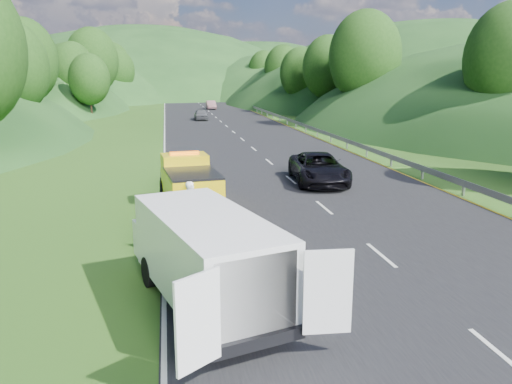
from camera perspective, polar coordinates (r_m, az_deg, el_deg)
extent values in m
plane|color=#38661E|center=(17.60, 2.42, -5.62)|extent=(320.00, 320.00, 0.00)
cube|color=black|center=(56.92, -3.39, 7.51)|extent=(14.00, 200.00, 0.02)
cube|color=gray|center=(70.38, 1.36, 8.62)|extent=(0.06, 140.00, 1.52)
cylinder|color=black|center=(23.58, -10.46, 0.23)|extent=(0.43, 0.96, 0.93)
cylinder|color=black|center=(23.82, -6.25, 0.50)|extent=(0.43, 0.96, 0.93)
cylinder|color=black|center=(20.01, -9.27, -2.07)|extent=(0.43, 0.96, 0.93)
cylinder|color=black|center=(20.29, -4.34, -1.71)|extent=(0.43, 0.96, 0.93)
cube|color=yellow|center=(22.74, -8.12, 2.10)|extent=(2.15, 1.70, 1.76)
cube|color=yellow|center=(20.77, -7.24, 0.41)|extent=(2.38, 3.36, 1.20)
cube|color=black|center=(20.64, -7.29, 2.17)|extent=(2.38, 3.36, 0.09)
cube|color=black|center=(23.92, -8.49, 1.39)|extent=(1.97, 1.31, 0.65)
cube|color=black|center=(24.49, -8.66, 1.23)|extent=(1.95, 0.40, 0.46)
cube|color=yellow|center=(24.12, -8.65, 2.95)|extent=(1.92, 0.93, 1.01)
cube|color=orange|center=(22.58, -8.20, 4.41)|extent=(1.31, 0.38, 0.15)
cube|color=black|center=(23.31, -8.39, 3.18)|extent=(1.76, 0.27, 0.83)
cylinder|color=black|center=(14.16, -11.97, -8.89)|extent=(0.54, 0.90, 0.85)
cylinder|color=black|center=(14.69, -4.69, -7.80)|extent=(0.54, 0.90, 0.85)
cylinder|color=black|center=(11.02, -7.05, -15.43)|extent=(0.54, 0.90, 0.85)
cylinder|color=black|center=(11.69, 2.06, -13.53)|extent=(0.54, 0.90, 0.85)
cube|color=white|center=(12.35, -5.62, -6.99)|extent=(3.62, 5.90, 1.96)
cube|color=white|center=(15.11, -9.53, -5.00)|extent=(2.30, 1.51, 1.06)
cube|color=black|center=(14.67, -9.41, -2.09)|extent=(1.98, 0.89, 0.88)
cube|color=black|center=(10.05, -0.01, -11.82)|extent=(1.76, 0.60, 1.70)
cube|color=white|center=(9.18, -6.63, -14.50)|extent=(0.85, 0.65, 1.80)
cube|color=white|center=(10.32, 8.22, -11.27)|extent=(1.01, 0.13, 1.80)
cube|color=black|center=(10.41, 0.26, -16.81)|extent=(2.08, 0.74, 0.27)
imported|color=white|center=(19.04, -7.29, -4.24)|extent=(0.58, 0.73, 1.83)
imported|color=tan|center=(16.19, -5.00, -7.38)|extent=(0.60, 0.59, 0.98)
imported|color=black|center=(11.94, 5.28, -15.27)|extent=(1.17, 0.82, 1.65)
cube|color=#555440|center=(17.28, -12.29, -5.18)|extent=(0.44, 0.34, 0.63)
cylinder|color=black|center=(12.66, 1.09, -13.47)|extent=(0.60, 0.60, 0.20)
imported|color=black|center=(27.10, 7.12, 1.04)|extent=(3.17, 5.91, 1.58)
imported|color=#494A4E|center=(65.07, -6.29, 8.17)|extent=(1.64, 4.07, 1.39)
imported|color=#7E5458|center=(85.56, -5.15, 9.40)|extent=(1.49, 4.26, 1.40)
imported|color=#9A564D|center=(109.53, -6.76, 10.20)|extent=(2.07, 5.08, 1.47)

